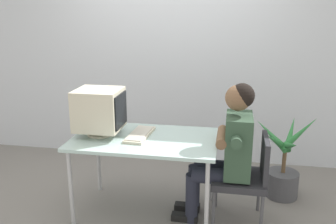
{
  "coord_description": "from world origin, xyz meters",
  "views": [
    {
      "loc": [
        0.75,
        -3.01,
        1.87
      ],
      "look_at": [
        0.21,
        0.0,
        0.99
      ],
      "focal_mm": 39.34,
      "sensor_mm": 36.0,
      "label": 1
    }
  ],
  "objects_px": {
    "crt_monitor": "(99,110)",
    "office_chair": "(246,174)",
    "potted_plant": "(283,168)",
    "desk": "(145,144)",
    "keyboard": "(140,134)",
    "person_seated": "(227,147)"
  },
  "relations": [
    {
      "from": "desk",
      "to": "office_chair",
      "type": "relative_size",
      "value": 1.59
    },
    {
      "from": "person_seated",
      "to": "desk",
      "type": "bearing_deg",
      "value": -179.64
    },
    {
      "from": "crt_monitor",
      "to": "potted_plant",
      "type": "distance_m",
      "value": 1.91
    },
    {
      "from": "desk",
      "to": "keyboard",
      "type": "relative_size",
      "value": 2.8
    },
    {
      "from": "desk",
      "to": "keyboard",
      "type": "xyz_separation_m",
      "value": [
        -0.06,
        0.04,
        0.07
      ]
    },
    {
      "from": "office_chair",
      "to": "person_seated",
      "type": "height_order",
      "value": "person_seated"
    },
    {
      "from": "keyboard",
      "to": "person_seated",
      "type": "height_order",
      "value": "person_seated"
    },
    {
      "from": "desk",
      "to": "potted_plant",
      "type": "bearing_deg",
      "value": 22.61
    },
    {
      "from": "crt_monitor",
      "to": "potted_plant",
      "type": "relative_size",
      "value": 0.48
    },
    {
      "from": "keyboard",
      "to": "potted_plant",
      "type": "bearing_deg",
      "value": 20.34
    },
    {
      "from": "desk",
      "to": "person_seated",
      "type": "distance_m",
      "value": 0.73
    },
    {
      "from": "desk",
      "to": "potted_plant",
      "type": "distance_m",
      "value": 1.45
    },
    {
      "from": "office_chair",
      "to": "potted_plant",
      "type": "distance_m",
      "value": 0.67
    },
    {
      "from": "potted_plant",
      "to": "crt_monitor",
      "type": "bearing_deg",
      "value": -162.75
    },
    {
      "from": "crt_monitor",
      "to": "office_chair",
      "type": "height_order",
      "value": "crt_monitor"
    },
    {
      "from": "keyboard",
      "to": "person_seated",
      "type": "distance_m",
      "value": 0.79
    },
    {
      "from": "office_chair",
      "to": "desk",
      "type": "bearing_deg",
      "value": -179.71
    },
    {
      "from": "person_seated",
      "to": "potted_plant",
      "type": "xyz_separation_m",
      "value": [
        0.56,
        0.53,
        -0.4
      ]
    },
    {
      "from": "keyboard",
      "to": "potted_plant",
      "type": "height_order",
      "value": "potted_plant"
    },
    {
      "from": "crt_monitor",
      "to": "office_chair",
      "type": "xyz_separation_m",
      "value": [
        1.32,
        -0.0,
        -0.52
      ]
    },
    {
      "from": "desk",
      "to": "office_chair",
      "type": "xyz_separation_m",
      "value": [
        0.9,
        0.0,
        -0.23
      ]
    },
    {
      "from": "person_seated",
      "to": "potted_plant",
      "type": "relative_size",
      "value": 1.45
    }
  ]
}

